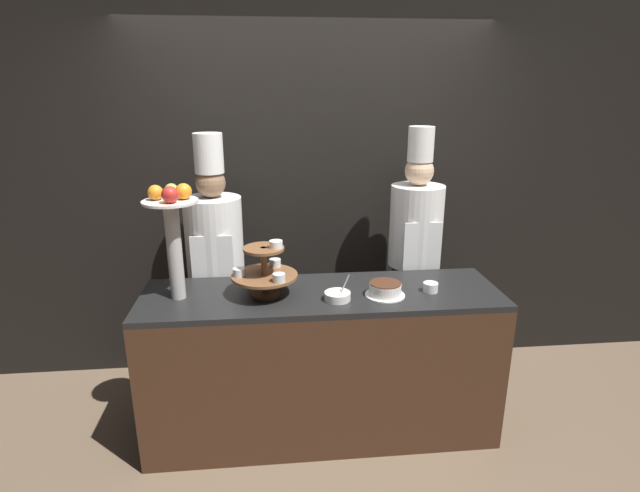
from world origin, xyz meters
TOP-DOWN VIEW (x-y plane):
  - ground_plane at (0.00, 0.00)m, footprint 14.00×14.00m
  - wall_back at (0.00, 1.19)m, footprint 10.00×0.06m
  - buffet_counter at (0.00, 0.31)m, footprint 2.09×0.61m
  - tiered_stand at (-0.32, 0.29)m, footprint 0.38×0.38m
  - fruit_pedestal at (-0.81, 0.31)m, footprint 0.30×0.30m
  - cake_round at (0.35, 0.22)m, footprint 0.23×0.23m
  - cup_white at (0.63, 0.25)m, footprint 0.09×0.09m
  - serving_bowl_near at (0.08, 0.19)m, footprint 0.15×0.15m
  - chef_left at (-0.66, 0.82)m, footprint 0.37×0.37m
  - chef_center_left at (0.70, 0.82)m, footprint 0.36×0.36m

SIDE VIEW (x-z plane):
  - ground_plane at x=0.00m, z-range 0.00..0.00m
  - buffet_counter at x=0.00m, z-range 0.00..0.93m
  - serving_bowl_near at x=0.08m, z-range 0.88..1.03m
  - cup_white at x=0.63m, z-range 0.93..0.98m
  - cake_round at x=0.35m, z-range 0.93..1.01m
  - chef_left at x=-0.66m, z-range 0.08..1.88m
  - chef_center_left at x=0.70m, z-range 0.09..1.92m
  - tiered_stand at x=-0.32m, z-range 0.92..1.24m
  - fruit_pedestal at x=-0.81m, z-range 1.03..1.68m
  - wall_back at x=0.00m, z-range 0.00..2.80m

